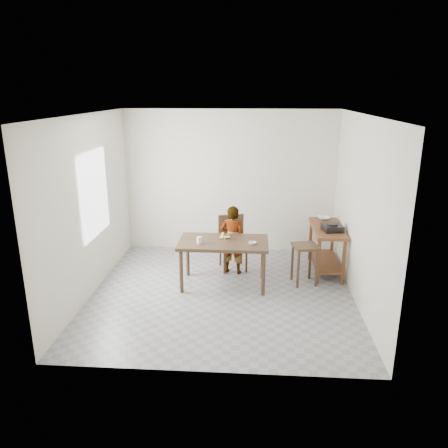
# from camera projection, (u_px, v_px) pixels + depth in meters

# --- Properties ---
(floor) EXTENTS (4.00, 4.00, 0.04)m
(floor) POSITION_uv_depth(u_px,v_px,m) (222.00, 294.00, 6.80)
(floor) COLOR gray
(floor) RESTS_ON ground
(ceiling) EXTENTS (4.00, 4.00, 0.04)m
(ceiling) POSITION_uv_depth(u_px,v_px,m) (222.00, 113.00, 5.99)
(ceiling) COLOR white
(ceiling) RESTS_ON wall_back
(wall_back) EXTENTS (4.00, 0.04, 2.70)m
(wall_back) POSITION_uv_depth(u_px,v_px,m) (230.00, 182.00, 8.32)
(wall_back) COLOR beige
(wall_back) RESTS_ON ground
(wall_front) EXTENTS (4.00, 0.04, 2.70)m
(wall_front) POSITION_uv_depth(u_px,v_px,m) (207.00, 261.00, 4.47)
(wall_front) COLOR beige
(wall_front) RESTS_ON ground
(wall_left) EXTENTS (0.04, 4.00, 2.70)m
(wall_left) POSITION_uv_depth(u_px,v_px,m) (88.00, 207.00, 6.53)
(wall_left) COLOR beige
(wall_left) RESTS_ON ground
(wall_right) EXTENTS (0.04, 4.00, 2.70)m
(wall_right) POSITION_uv_depth(u_px,v_px,m) (362.00, 212.00, 6.26)
(wall_right) COLOR beige
(wall_right) RESTS_ON ground
(window_pane) EXTENTS (0.02, 1.10, 1.30)m
(window_pane) POSITION_uv_depth(u_px,v_px,m) (95.00, 194.00, 6.67)
(window_pane) COLOR silver
(window_pane) RESTS_ON wall_left
(dining_table) EXTENTS (1.40, 0.80, 0.75)m
(dining_table) POSITION_uv_depth(u_px,v_px,m) (224.00, 263.00, 6.97)
(dining_table) COLOR #3F2D1C
(dining_table) RESTS_ON floor
(prep_counter) EXTENTS (0.50, 1.20, 0.80)m
(prep_counter) POSITION_uv_depth(u_px,v_px,m) (326.00, 249.00, 7.51)
(prep_counter) COLOR #5B321A
(prep_counter) RESTS_ON floor
(child) EXTENTS (0.48, 0.37, 1.19)m
(child) POSITION_uv_depth(u_px,v_px,m) (233.00, 240.00, 7.38)
(child) COLOR white
(child) RESTS_ON floor
(dining_chair) EXTENTS (0.55, 0.55, 0.94)m
(dining_chair) POSITION_uv_depth(u_px,v_px,m) (233.00, 244.00, 7.58)
(dining_chair) COLOR #3F2D1C
(dining_chair) RESTS_ON floor
(stool) EXTENTS (0.45, 0.45, 0.66)m
(stool) POSITION_uv_depth(u_px,v_px,m) (304.00, 264.00, 7.05)
(stool) COLOR #3F2D1C
(stool) RESTS_ON floor
(glass_tumbler) EXTENTS (0.09, 0.09, 0.10)m
(glass_tumbler) POSITION_uv_depth(u_px,v_px,m) (199.00, 240.00, 6.75)
(glass_tumbler) COLOR silver
(glass_tumbler) RESTS_ON dining_table
(small_bowl) EXTENTS (0.14, 0.14, 0.04)m
(small_bowl) POSITION_uv_depth(u_px,v_px,m) (252.00, 243.00, 6.71)
(small_bowl) COLOR silver
(small_bowl) RESTS_ON dining_table
(banana) EXTENTS (0.18, 0.13, 0.06)m
(banana) POSITION_uv_depth(u_px,v_px,m) (225.00, 237.00, 6.95)
(banana) COLOR #FBE761
(banana) RESTS_ON dining_table
(serving_bowl) EXTENTS (0.25, 0.25, 0.06)m
(serving_bowl) POSITION_uv_depth(u_px,v_px,m) (323.00, 218.00, 7.81)
(serving_bowl) COLOR silver
(serving_bowl) RESTS_ON prep_counter
(gas_burner) EXTENTS (0.35, 0.35, 0.10)m
(gas_burner) POSITION_uv_depth(u_px,v_px,m) (332.00, 228.00, 7.18)
(gas_burner) COLOR black
(gas_burner) RESTS_ON prep_counter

